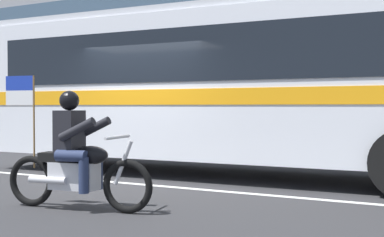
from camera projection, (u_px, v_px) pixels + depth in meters
name	position (u px, v px, depth m)	size (l,w,h in m)	color
ground_plane	(144.00, 179.00, 9.45)	(60.00, 60.00, 0.00)	#2B2B2D
sidewalk_curb	(245.00, 153.00, 13.97)	(28.00, 3.80, 0.15)	#B7B2A8
lane_center_stripe	(126.00, 183.00, 8.92)	(26.60, 0.14, 0.01)	silver
transit_bus	(247.00, 79.00, 9.73)	(10.76, 2.84, 3.22)	silver
motorcycle_with_rider	(76.00, 159.00, 6.62)	(2.18, 0.70, 1.78)	black
fire_hydrant	(90.00, 134.00, 15.47)	(0.22, 0.30, 0.75)	red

